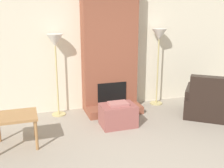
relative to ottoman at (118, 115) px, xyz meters
The scene contains 7 objects.
wall_back 1.57m from the ottoman, 83.40° to the left, with size 7.11×0.06×2.60m, color beige.
fireplace 1.36m from the ottoman, 81.81° to the left, with size 1.11×0.71×2.60m.
ottoman is the anchor object (origin of this frame).
armchair 1.87m from the ottoman, ahead, with size 1.28×1.26×0.87m.
side_table 1.77m from the ottoman, behind, with size 0.64×0.54×0.51m.
floor_lamp_left 1.75m from the ottoman, 137.63° to the left, with size 0.31×0.31×1.61m.
floor_lamp_right 1.92m from the ottoman, 35.82° to the left, with size 0.31×0.31×1.65m.
Camera 1 is at (-1.69, -2.68, 2.11)m, focal length 45.00 mm.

